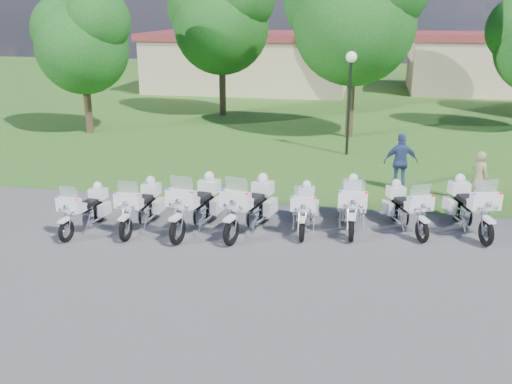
% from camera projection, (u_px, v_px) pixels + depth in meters
% --- Properties ---
extents(ground, '(100.00, 100.00, 0.00)m').
position_uv_depth(ground, '(259.00, 241.00, 14.91)').
color(ground, '#545559').
rests_on(ground, ground).
extents(grass_lawn, '(100.00, 48.00, 0.01)m').
position_uv_depth(grass_lawn, '(330.00, 94.00, 40.11)').
color(grass_lawn, '#356C22').
rests_on(grass_lawn, ground).
extents(motorcycle_0, '(0.86, 2.14, 1.44)m').
position_uv_depth(motorcycle_0, '(85.00, 209.00, 15.50)').
color(motorcycle_0, black).
rests_on(motorcycle_0, ground).
extents(motorcycle_1, '(0.82, 2.33, 1.57)m').
position_uv_depth(motorcycle_1, '(141.00, 205.00, 15.62)').
color(motorcycle_1, black).
rests_on(motorcycle_1, ground).
extents(motorcycle_2, '(1.15, 2.60, 1.76)m').
position_uv_depth(motorcycle_2, '(196.00, 204.00, 15.46)').
color(motorcycle_2, black).
rests_on(motorcycle_2, ground).
extents(motorcycle_3, '(1.27, 2.55, 1.75)m').
position_uv_depth(motorcycle_3, '(250.00, 206.00, 15.37)').
color(motorcycle_3, black).
rests_on(motorcycle_3, ground).
extents(motorcycle_4, '(0.75, 2.17, 1.46)m').
position_uv_depth(motorcycle_4, '(305.00, 208.00, 15.55)').
color(motorcycle_4, black).
rests_on(motorcycle_4, ground).
extents(motorcycle_5, '(0.82, 2.43, 1.63)m').
position_uv_depth(motorcycle_5, '(352.00, 204.00, 15.64)').
color(motorcycle_5, black).
rests_on(motorcycle_5, ground).
extents(motorcycle_6, '(1.29, 2.11, 1.51)m').
position_uv_depth(motorcycle_6, '(406.00, 208.00, 15.51)').
color(motorcycle_6, black).
rests_on(motorcycle_6, ground).
extents(motorcycle_7, '(1.24, 2.47, 1.69)m').
position_uv_depth(motorcycle_7, '(470.00, 206.00, 15.42)').
color(motorcycle_7, black).
rests_on(motorcycle_7, ground).
extents(lamp_post, '(0.44, 0.44, 4.18)m').
position_uv_depth(lamp_post, '(350.00, 78.00, 22.63)').
color(lamp_post, black).
rests_on(lamp_post, ground).
extents(tree_0, '(5.02, 4.29, 6.70)m').
position_uv_depth(tree_0, '(81.00, 39.00, 26.39)').
color(tree_0, '#38281C').
rests_on(tree_0, ground).
extents(tree_1, '(6.02, 5.14, 8.02)m').
position_uv_depth(tree_1, '(221.00, 17.00, 30.57)').
color(tree_1, '#38281C').
rests_on(tree_1, ground).
extents(tree_2, '(6.40, 5.46, 8.53)m').
position_uv_depth(tree_2, '(354.00, 11.00, 25.14)').
color(tree_2, '#38281C').
rests_on(tree_2, ground).
extents(building_west, '(14.56, 8.32, 4.10)m').
position_uv_depth(building_west, '(250.00, 61.00, 41.49)').
color(building_west, '#C1AC8B').
rests_on(building_west, ground).
extents(building_east, '(11.44, 7.28, 4.10)m').
position_uv_depth(building_east, '(490.00, 63.00, 40.28)').
color(building_east, '#C1AC8B').
rests_on(building_east, ground).
extents(bystander_a, '(0.71, 0.70, 1.65)m').
position_uv_depth(bystander_a, '(479.00, 178.00, 17.56)').
color(bystander_a, '#989367').
rests_on(bystander_a, ground).
extents(bystander_c, '(1.17, 0.62, 1.91)m').
position_uv_depth(bystander_c, '(401.00, 162.00, 18.82)').
color(bystander_c, navy).
rests_on(bystander_c, ground).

